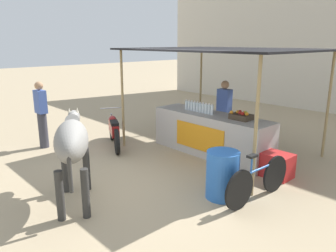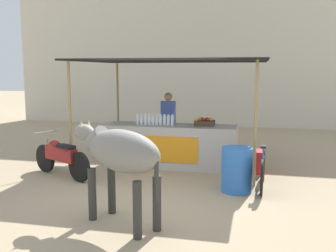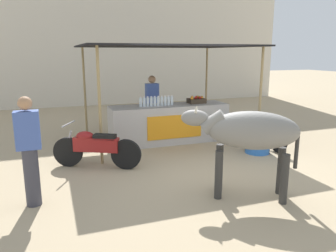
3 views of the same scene
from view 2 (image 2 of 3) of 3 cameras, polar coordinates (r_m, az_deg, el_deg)
The scene contains 12 objects.
ground_plane at distance 7.04m, azimuth -3.61°, elevation -10.10°, with size 60.00×60.00×0.00m, color tan.
building_wall_far at distance 15.72m, azimuth 5.98°, elevation 12.46°, with size 16.00×0.50×6.78m, color beige.
stall_counter at distance 8.98m, azimuth 0.33°, elevation -2.90°, with size 3.00×0.82×0.96m.
stall_awning at distance 9.11m, azimuth 0.76°, elevation 9.00°, with size 4.20×3.20×2.43m.
water_bottle_row at distance 8.92m, azimuth -1.93°, elevation 0.90°, with size 0.88×0.07×0.25m.
fruit_crate at distance 8.81m, azimuth 5.35°, elevation 0.52°, with size 0.44×0.32×0.18m.
vendor_behind_counter at distance 9.69m, azimuth 0.03°, elevation 0.14°, with size 0.34×0.22×1.65m.
cooler_box at distance 8.73m, azimuth 11.53°, elevation -4.99°, with size 0.60×0.44×0.48m, color red.
water_barrel at distance 7.26m, azimuth 9.94°, elevation -6.26°, with size 0.55×0.55×0.82m, color blue.
cow at distance 5.59m, azimuth -7.03°, elevation -4.00°, with size 1.75×1.23×1.44m.
motorcycle_parked at distance 8.46m, azimuth -15.33°, elevation -4.24°, with size 1.63×0.95×0.90m.
bicycle_leaning at distance 7.61m, azimuth 13.61°, elevation -6.17°, with size 0.12×1.66×0.85m.
Camera 2 is at (1.91, -6.41, 2.21)m, focal length 42.00 mm.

